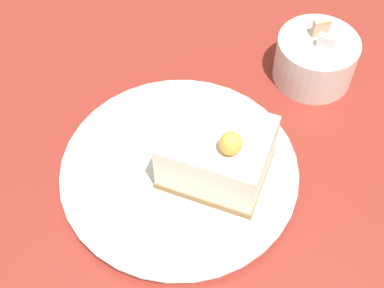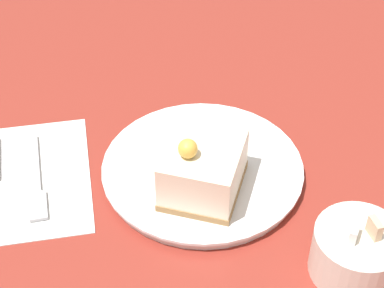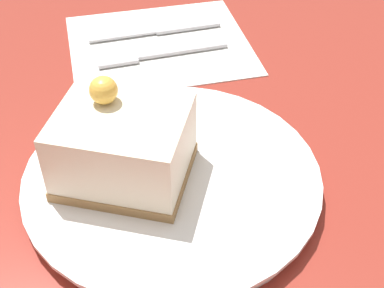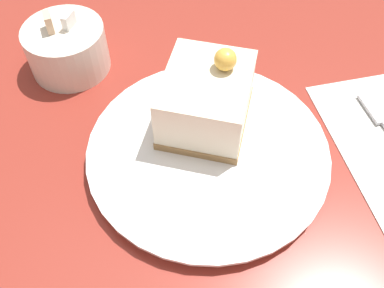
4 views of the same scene
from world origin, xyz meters
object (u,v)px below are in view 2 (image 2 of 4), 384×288
plate (202,170)px  cake_slice (203,171)px  fork (37,183)px  sugar_bowl (356,252)px

plate → cake_slice: cake_slice is taller
fork → sugar_bowl: sugar_bowl is taller
plate → cake_slice: size_ratio=2.03×
plate → cake_slice: 0.06m
fork → plate: bearing=172.6°
sugar_bowl → plate: bearing=-42.8°
plate → fork: 0.21m
cake_slice → sugar_bowl: (-0.17, 0.11, -0.02)m
fork → sugar_bowl: 0.40m
cake_slice → plate: bearing=-74.4°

